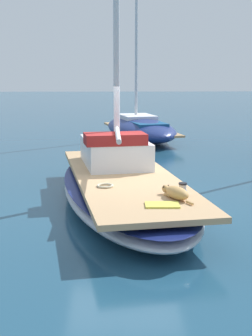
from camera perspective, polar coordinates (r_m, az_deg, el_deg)
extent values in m
plane|color=navy|center=(10.40, -0.21, -4.37)|extent=(120.00, 120.00, 0.00)
ellipsoid|color=#B2B7C1|center=(10.33, -0.21, -2.88)|extent=(3.59, 7.50, 0.56)
ellipsoid|color=navy|center=(10.28, -0.21, -1.90)|extent=(3.61, 7.54, 0.08)
cube|color=tan|center=(10.25, -0.21, -1.09)|extent=(3.06, 6.86, 0.10)
cylinder|color=silver|center=(9.88, -0.98, 4.03)|extent=(0.10, 2.20, 0.10)
cube|color=silver|center=(11.34, -1.35, 1.92)|extent=(1.73, 2.39, 0.60)
cube|color=maroon|center=(10.52, -1.31, 3.49)|extent=(1.42, 0.90, 0.24)
ellipsoid|color=tan|center=(8.33, 6.10, -2.96)|extent=(0.48, 0.65, 0.22)
ellipsoid|color=tan|center=(8.63, 4.78, -2.49)|extent=(0.20, 0.24, 0.13)
cone|color=#45331C|center=(8.60, 4.53, -2.17)|extent=(0.05, 0.05, 0.05)
cone|color=#45331C|center=(8.64, 5.04, -2.10)|extent=(0.05, 0.05, 0.05)
cylinder|color=tan|center=(8.49, 4.98, -3.22)|extent=(0.13, 0.19, 0.06)
cylinder|color=tan|center=(8.55, 5.67, -3.13)|extent=(0.13, 0.19, 0.06)
cylinder|color=tan|center=(8.03, 7.58, -4.13)|extent=(0.11, 0.18, 0.04)
cylinder|color=#B7B7BC|center=(8.68, 6.73, -2.85)|extent=(0.16, 0.16, 0.08)
cylinder|color=#B7B7BC|center=(8.66, 6.75, -2.28)|extent=(0.13, 0.13, 0.10)
cylinder|color=black|center=(8.65, 6.76, -1.86)|extent=(0.15, 0.15, 0.03)
torus|color=beige|center=(9.19, -2.49, -2.11)|extent=(0.32, 0.32, 0.04)
cube|color=#D8D14C|center=(7.92, 4.33, -4.39)|extent=(0.57, 0.38, 0.03)
ellipsoid|color=navy|center=(20.22, 1.68, 4.67)|extent=(3.66, 6.40, 0.92)
cube|color=tan|center=(20.22, 1.68, 4.64)|extent=(3.06, 5.71, 0.08)
cube|color=silver|center=(20.62, 1.32, 5.61)|extent=(1.68, 2.05, 0.52)
cube|color=navy|center=(19.20, 2.58, 4.93)|extent=(1.56, 2.03, 0.36)
cylinder|color=silver|center=(20.72, 1.24, 15.74)|extent=(0.12, 0.12, 7.90)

